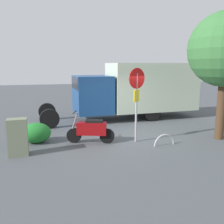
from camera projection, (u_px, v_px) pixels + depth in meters
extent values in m
plane|color=#494E53|center=(130.00, 135.00, 10.54)|extent=(60.00, 60.00, 0.00)
cylinder|color=black|center=(138.00, 107.00, 14.98)|extent=(0.91, 0.28, 0.90)
cylinder|color=black|center=(152.00, 112.00, 13.20)|extent=(0.91, 0.28, 0.90)
cylinder|color=black|center=(47.00, 112.00, 13.44)|extent=(0.91, 0.28, 0.90)
cylinder|color=black|center=(50.00, 119.00, 11.66)|extent=(0.91, 0.28, 0.90)
cube|color=beige|center=(152.00, 87.00, 13.98)|extent=(4.81, 2.37, 2.55)
cube|color=navy|center=(92.00, 94.00, 13.04)|extent=(1.88, 2.17, 1.90)
cube|color=black|center=(92.00, 83.00, 12.93)|extent=(1.89, 2.01, 0.60)
cylinder|color=black|center=(74.00, 135.00, 9.51)|extent=(0.56, 0.27, 0.56)
cylinder|color=black|center=(107.00, 136.00, 9.44)|extent=(0.56, 0.27, 0.56)
cube|color=maroon|center=(92.00, 128.00, 9.42)|extent=(1.14, 0.65, 0.48)
cube|color=black|center=(94.00, 121.00, 9.36)|extent=(0.70, 0.47, 0.12)
cylinder|color=slate|center=(75.00, 121.00, 9.41)|extent=(0.29, 0.16, 0.69)
cylinder|color=black|center=(75.00, 112.00, 9.34)|extent=(0.21, 0.53, 0.04)
cylinder|color=#9E9EA3|center=(136.00, 108.00, 9.45)|extent=(0.08, 0.08, 2.60)
cylinder|color=red|center=(137.00, 78.00, 9.23)|extent=(0.71, 0.32, 0.76)
cube|color=yellow|center=(137.00, 96.00, 9.34)|extent=(0.33, 0.33, 0.44)
cylinder|color=#47301E|center=(221.00, 108.00, 9.86)|extent=(0.34, 0.34, 2.48)
cube|color=slate|center=(18.00, 137.00, 8.10)|extent=(0.62, 0.43, 1.22)
torus|color=#B7B7BC|center=(164.00, 145.00, 9.25)|extent=(0.85, 0.14, 0.85)
ellipsoid|color=#22782B|center=(36.00, 133.00, 9.48)|extent=(1.12, 0.92, 0.76)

